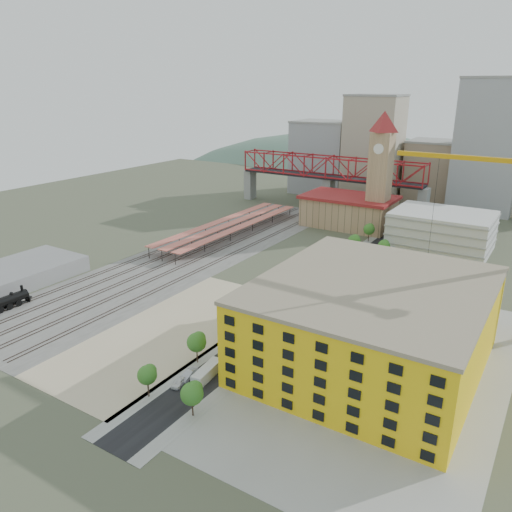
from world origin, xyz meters
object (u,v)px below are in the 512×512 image
Objects in this scene: site_trailer_a at (207,372)px; site_trailer_b at (250,340)px; clock_tower at (381,161)px; site_trailer_c at (280,317)px; construction_building at (371,324)px; car_0 at (179,382)px; site_trailer_d at (285,314)px.

site_trailer_b is at bearing 83.66° from site_trailer_a.
clock_tower is 5.07× the size of site_trailer_c.
site_trailer_c is (0.00, 30.51, 0.18)m from site_trailer_a.
clock_tower is 97.35m from site_trailer_c.
construction_building reaches higher than car_0.
site_trailer_c is at bearing 76.35° from car_0.
clock_tower reaches higher than site_trailer_d.
site_trailer_a is 6.06m from car_0.
site_trailer_a is at bearing -78.49° from site_trailer_d.
site_trailer_c is 1.08× the size of site_trailer_d.
site_trailer_d reaches higher than car_0.
site_trailer_d is (8.00, -90.80, -27.40)m from clock_tower.
site_trailer_a is (-26.00, -23.62, -8.19)m from construction_building.
site_trailer_b is 0.93× the size of site_trailer_c.
site_trailer_a is at bearing -102.35° from site_trailer_b.
construction_building is 5.34× the size of site_trailer_d.
car_0 is at bearing -126.11° from site_trailer_a.
site_trailer_b is (8.00, -107.49, -27.39)m from clock_tower.
site_trailer_c is 2.35× the size of car_0.
construction_building is 28.75m from site_trailer_d.
site_trailer_b is at bearing -163.93° from construction_building.
construction_building is 4.93× the size of site_trailer_c.
site_trailer_b is 14.39m from site_trailer_c.
site_trailer_a is at bearing -137.75° from construction_building.
site_trailer_a is at bearing -86.30° from clock_tower.
site_trailer_d is 2.17× the size of car_0.
construction_building is 36.07m from site_trailer_a.
site_trailer_a is (8.00, -123.61, -27.47)m from clock_tower.
clock_tower reaches higher than site_trailer_c.
clock_tower is 5.49× the size of site_trailer_d.
site_trailer_c is 35.89m from car_0.
site_trailer_d is at bearing 77.65° from site_trailer_b.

